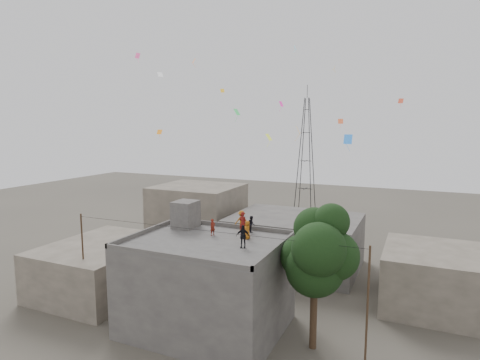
{
  "coord_description": "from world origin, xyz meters",
  "views": [
    {
      "loc": [
        12.64,
        -22.61,
        13.73
      ],
      "look_at": [
        1.42,
        2.31,
        10.0
      ],
      "focal_mm": 30.0,
      "sensor_mm": 36.0,
      "label": 1
    }
  ],
  "objects_px": {
    "tree": "(318,253)",
    "transmission_tower": "(306,155)",
    "person_dark_adult": "(243,236)",
    "stair_head_box": "(186,214)",
    "person_red_adult": "(243,223)"
  },
  "relations": [
    {
      "from": "tree",
      "to": "transmission_tower",
      "type": "bearing_deg",
      "value": 106.09
    },
    {
      "from": "person_red_adult",
      "to": "tree",
      "type": "bearing_deg",
      "value": 172.7
    },
    {
      "from": "person_red_adult",
      "to": "stair_head_box",
      "type": "bearing_deg",
      "value": 9.48
    },
    {
      "from": "transmission_tower",
      "to": "person_dark_adult",
      "type": "height_order",
      "value": "transmission_tower"
    },
    {
      "from": "stair_head_box",
      "to": "person_dark_adult",
      "type": "height_order",
      "value": "stair_head_box"
    },
    {
      "from": "stair_head_box",
      "to": "person_red_adult",
      "type": "height_order",
      "value": "stair_head_box"
    },
    {
      "from": "transmission_tower",
      "to": "stair_head_box",
      "type": "bearing_deg",
      "value": -88.77
    },
    {
      "from": "person_red_adult",
      "to": "person_dark_adult",
      "type": "height_order",
      "value": "person_red_adult"
    },
    {
      "from": "transmission_tower",
      "to": "person_dark_adult",
      "type": "bearing_deg",
      "value": -80.44
    },
    {
      "from": "tree",
      "to": "person_dark_adult",
      "type": "height_order",
      "value": "tree"
    },
    {
      "from": "stair_head_box",
      "to": "tree",
      "type": "relative_size",
      "value": 0.22
    },
    {
      "from": "tree",
      "to": "person_dark_adult",
      "type": "distance_m",
      "value": 4.72
    },
    {
      "from": "stair_head_box",
      "to": "person_red_adult",
      "type": "xyz_separation_m",
      "value": [
        4.76,
        -0.11,
        -0.18
      ]
    },
    {
      "from": "stair_head_box",
      "to": "person_dark_adult",
      "type": "xyz_separation_m",
      "value": [
        5.99,
        -2.89,
        -0.27
      ]
    },
    {
      "from": "tree",
      "to": "stair_head_box",
      "type": "bearing_deg",
      "value": 169.26
    }
  ]
}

